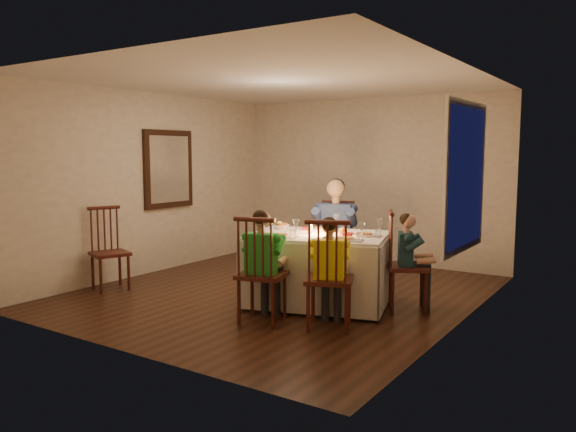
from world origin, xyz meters
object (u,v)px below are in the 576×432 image
Objects in this scene: dining_table at (318,254)px; chair_extra at (111,290)px; serving_bowl at (281,227)px; child_green at (262,321)px; chair_near_right at (329,328)px; adult at (335,286)px; child_yellow at (329,328)px; chair_adult at (335,286)px; chair_end at (407,310)px; chair_near_left at (262,321)px; child_teal at (407,310)px.

dining_table is 1.72× the size of chair_extra.
serving_bowl reaches higher than chair_extra.
dining_table reaches higher than child_green.
adult is at bearing -86.31° from chair_near_right.
child_yellow reaches higher than chair_near_right.
adult is (0.00, 0.00, 0.00)m from chair_adult.
dining_table is 1.29× the size of adult.
dining_table is 2.76m from chair_extra.
chair_adult and chair_end have the same top height.
chair_extra is (-2.42, 0.03, 0.00)m from chair_near_left.
chair_adult and chair_near_left have the same top height.
child_green is (2.42, -0.03, 0.00)m from chair_extra.
child_green reaches higher than child_teal.
chair_near_right is 0.95× the size of child_green.
chair_near_left is 0.00m from child_green.
chair_near_right is (0.68, 0.19, 0.00)m from chair_near_left.
adult is 1.76m from child_yellow.
chair_end is 0.99× the size of child_yellow.
chair_near_left and chair_end have the same top height.
serving_bowl is at bearing 150.55° from dining_table.
child_green is at bearing 180.00° from chair_near_left.
chair_near_left is (-0.14, -0.91, -0.58)m from dining_table.
dining_table is 1.06m from chair_adult.
chair_extra is 3.71m from child_teal.
chair_near_right is 0.00m from child_yellow.
dining_table is 1.56× the size of child_green.
child_yellow is at bearing -81.75° from chair_adult.
serving_bowl reaches higher than child_green.
chair_near_right is 1.12m from chair_end.
dining_table is 0.68m from serving_bowl.
dining_table is 1.17m from child_teal.
child_green is at bearing 112.00° from child_teal.
child_green is at bearing -114.85° from dining_table.
child_green reaches higher than chair_near_right.
dining_table is 1.63× the size of chair_near_left.
chair_extra is 0.94× the size of child_yellow.
child_green is 1.08× the size of child_teal.
child_yellow is at bearing -178.80° from child_green.
chair_adult is 2.89m from chair_extra.
serving_bowl reaches higher than chair_near_right.
serving_bowl is (1.94, 1.02, 0.84)m from chair_extra.
child_yellow is (0.79, -1.57, 0.00)m from chair_adult.
chair_near_right is at bearing 180.00° from child_yellow.
adult is at bearing -100.98° from chair_near_left.
adult is at bearing 62.69° from serving_bowl.
serving_bowl is at bearing -59.74° from chair_near_right.
dining_table is 1.63× the size of chair_near_right.
adult reaches higher than child_yellow.
adult reaches higher than chair_near_right.
chair_adult is 1.76m from chair_near_right.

